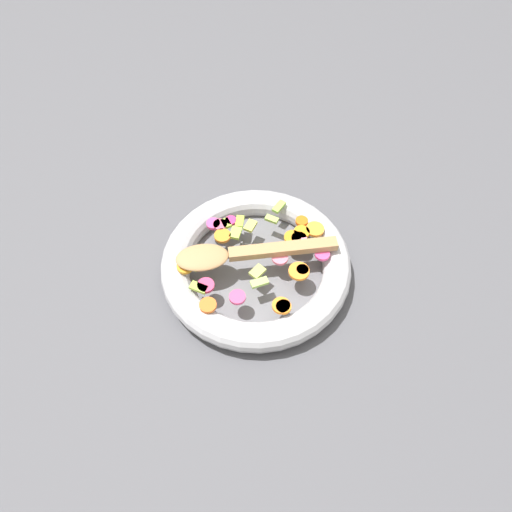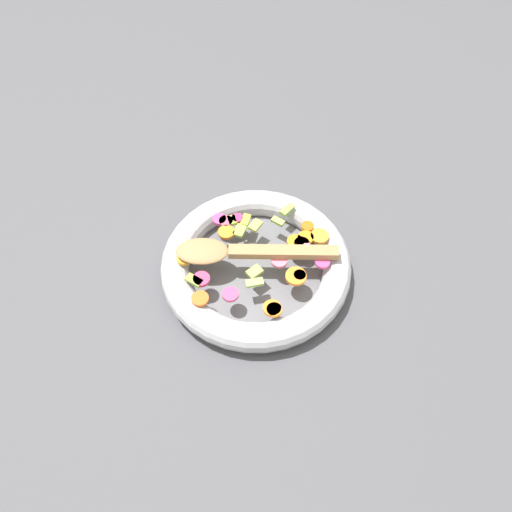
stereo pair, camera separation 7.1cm
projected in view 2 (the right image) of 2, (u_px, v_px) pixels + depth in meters
ground_plane at (256, 272)px, 0.90m from camera, size 4.00×4.00×0.00m
skillet at (256, 265)px, 0.88m from camera, size 0.34×0.34×0.05m
chopped_vegetables at (260, 255)px, 0.86m from camera, size 0.26×0.26×0.01m
wooden_spoon at (239, 251)px, 0.85m from camera, size 0.28×0.12×0.01m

